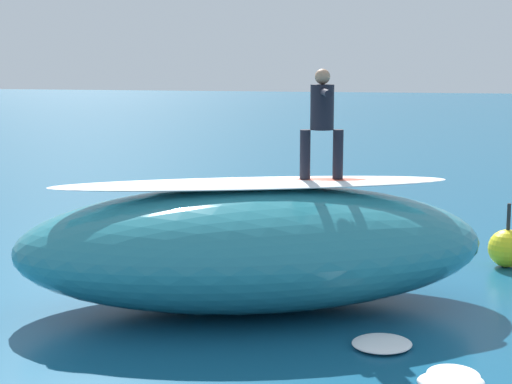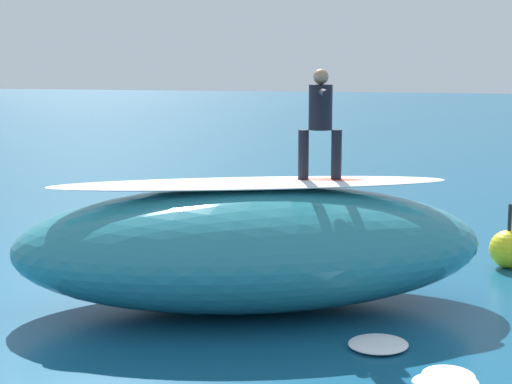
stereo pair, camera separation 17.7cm
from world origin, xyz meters
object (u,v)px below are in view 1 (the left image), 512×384
object	(u,v)px
surfboard_riding	(321,182)
surfer_riding	(322,115)
surfboard_paddling	(206,244)
surfer_paddling	(208,233)
buoy_marker	(507,248)

from	to	relation	value
surfboard_riding	surfer_riding	xyz separation A→B (m)	(0.00, -0.00, 0.93)
surfboard_riding	surfboard_paddling	bearing A→B (deg)	-65.20
surfboard_paddling	surfer_paddling	size ratio (longest dim) A/B	1.54
surfer_riding	surfer_paddling	world-z (taller)	surfer_riding
surfboard_riding	buoy_marker	size ratio (longest dim) A/B	1.75
surfboard_paddling	surfer_paddling	world-z (taller)	surfer_paddling
surfboard_paddling	surfer_paddling	bearing A→B (deg)	180.00
surfer_riding	surfboard_paddling	xyz separation A→B (m)	(2.44, -3.19, -2.63)
surfboard_paddling	surfboard_riding	bearing A→B (deg)	33.66
surfboard_paddling	buoy_marker	distance (m)	5.30
surfer_paddling	buoy_marker	bearing A→B (deg)	79.00
buoy_marker	surfboard_paddling	bearing A→B (deg)	-5.96
surfboard_paddling	surfer_paddling	distance (m)	0.21
surfer_riding	surfboard_paddling	size ratio (longest dim) A/B	0.61
surfboard_riding	surfer_riding	bearing A→B (deg)	-102.60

